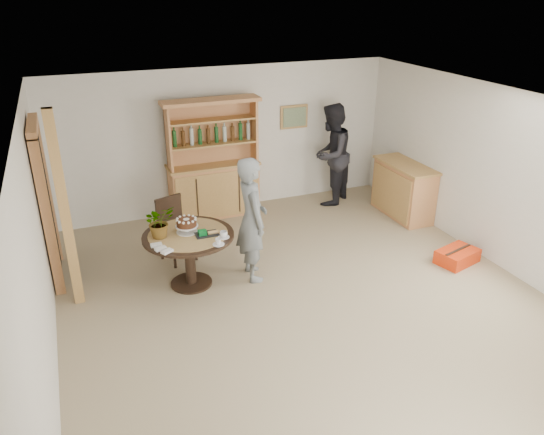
{
  "coord_description": "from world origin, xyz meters",
  "views": [
    {
      "loc": [
        -2.54,
        -5.11,
        3.78
      ],
      "look_at": [
        -0.29,
        0.55,
        1.05
      ],
      "focal_mm": 35.0,
      "sensor_mm": 36.0,
      "label": 1
    }
  ],
  "objects_px": {
    "dining_chair": "(174,225)",
    "red_suitcase": "(457,256)",
    "dining_table": "(189,244)",
    "hutch": "(214,177)",
    "sideboard": "(404,190)",
    "adult_person": "(331,155)",
    "teen_boy": "(252,219)"
  },
  "relations": [
    {
      "from": "sideboard",
      "to": "teen_boy",
      "type": "relative_size",
      "value": 0.73
    },
    {
      "from": "hutch",
      "to": "teen_boy",
      "type": "xyz_separation_m",
      "value": [
        -0.11,
        -2.26,
        0.17
      ]
    },
    {
      "from": "hutch",
      "to": "dining_chair",
      "type": "bearing_deg",
      "value": -126.38
    },
    {
      "from": "teen_boy",
      "to": "red_suitcase",
      "type": "height_order",
      "value": "teen_boy"
    },
    {
      "from": "dining_table",
      "to": "teen_boy",
      "type": "xyz_separation_m",
      "value": [
        0.85,
        -0.1,
        0.26
      ]
    },
    {
      "from": "dining_table",
      "to": "red_suitcase",
      "type": "height_order",
      "value": "dining_table"
    },
    {
      "from": "teen_boy",
      "to": "red_suitcase",
      "type": "bearing_deg",
      "value": -100.52
    },
    {
      "from": "hutch",
      "to": "adult_person",
      "type": "distance_m",
      "value": 2.15
    },
    {
      "from": "dining_chair",
      "to": "adult_person",
      "type": "relative_size",
      "value": 0.51
    },
    {
      "from": "sideboard",
      "to": "dining_chair",
      "type": "bearing_deg",
      "value": -178.62
    },
    {
      "from": "hutch",
      "to": "adult_person",
      "type": "height_order",
      "value": "hutch"
    },
    {
      "from": "sideboard",
      "to": "teen_boy",
      "type": "distance_m",
      "value": 3.33
    },
    {
      "from": "dining_chair",
      "to": "teen_boy",
      "type": "xyz_separation_m",
      "value": [
        0.88,
        -0.92,
        0.33
      ]
    },
    {
      "from": "sideboard",
      "to": "red_suitcase",
      "type": "relative_size",
      "value": 1.84
    },
    {
      "from": "adult_person",
      "to": "sideboard",
      "type": "bearing_deg",
      "value": 92.52
    },
    {
      "from": "sideboard",
      "to": "adult_person",
      "type": "relative_size",
      "value": 0.69
    },
    {
      "from": "dining_table",
      "to": "teen_boy",
      "type": "bearing_deg",
      "value": -6.71
    },
    {
      "from": "adult_person",
      "to": "red_suitcase",
      "type": "bearing_deg",
      "value": 63.72
    },
    {
      "from": "adult_person",
      "to": "red_suitcase",
      "type": "distance_m",
      "value": 2.96
    },
    {
      "from": "adult_person",
      "to": "dining_table",
      "type": "bearing_deg",
      "value": -8.1
    },
    {
      "from": "dining_chair",
      "to": "adult_person",
      "type": "height_order",
      "value": "adult_person"
    },
    {
      "from": "hutch",
      "to": "dining_table",
      "type": "bearing_deg",
      "value": -113.92
    },
    {
      "from": "hutch",
      "to": "teen_boy",
      "type": "relative_size",
      "value": 1.18
    },
    {
      "from": "hutch",
      "to": "red_suitcase",
      "type": "height_order",
      "value": "hutch"
    },
    {
      "from": "dining_table",
      "to": "adult_person",
      "type": "height_order",
      "value": "adult_person"
    },
    {
      "from": "sideboard",
      "to": "dining_table",
      "type": "xyz_separation_m",
      "value": [
        -4.0,
        -0.92,
        0.13
      ]
    },
    {
      "from": "hutch",
      "to": "dining_chair",
      "type": "distance_m",
      "value": 1.67
    },
    {
      "from": "hutch",
      "to": "sideboard",
      "type": "height_order",
      "value": "hutch"
    },
    {
      "from": "dining_table",
      "to": "hutch",
      "type": "bearing_deg",
      "value": 66.08
    },
    {
      "from": "dining_table",
      "to": "dining_chair",
      "type": "distance_m",
      "value": 0.83
    },
    {
      "from": "adult_person",
      "to": "red_suitcase",
      "type": "height_order",
      "value": "adult_person"
    },
    {
      "from": "dining_chair",
      "to": "red_suitcase",
      "type": "bearing_deg",
      "value": -43.51
    }
  ]
}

